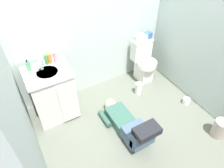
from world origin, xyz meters
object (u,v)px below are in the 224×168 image
(toiletry_bag, at_px, (148,35))
(toilet_paper_roll, at_px, (186,101))
(vanity_cabinet, at_px, (53,93))
(person_plumber, at_px, (128,125))
(soap_dispenser, at_px, (28,66))
(paper_towel_roll, at_px, (138,88))
(bottle_amber, at_px, (49,59))
(bottle_pink, at_px, (55,58))
(bottle_white, at_px, (36,67))
(trash_can, at_px, (220,128))
(bottle_clear, at_px, (41,64))
(tissue_box, at_px, (140,38))
(faucet, at_px, (43,62))
(toilet, at_px, (143,61))
(bottle_green, at_px, (46,60))

(toiletry_bag, distance_m, toilet_paper_roll, 1.25)
(vanity_cabinet, relative_size, person_plumber, 0.77)
(soap_dispenser, relative_size, toilet_paper_roll, 1.51)
(paper_towel_roll, bearing_deg, bottle_amber, 161.89)
(vanity_cabinet, bearing_deg, toilet_paper_roll, -23.73)
(toiletry_bag, height_order, toilet_paper_roll, toiletry_bag)
(person_plumber, height_order, bottle_pink, bottle_pink)
(bottle_white, height_order, paper_towel_roll, bottle_white)
(vanity_cabinet, distance_m, toiletry_bag, 1.79)
(soap_dispenser, xyz_separation_m, trash_can, (2.02, -1.62, -0.75))
(bottle_clear, distance_m, bottle_amber, 0.16)
(bottle_pink, xyz_separation_m, trash_can, (1.66, -1.61, -0.77))
(tissue_box, distance_m, paper_towel_roll, 0.84)
(trash_can, bearing_deg, toilet_paper_roll, 84.80)
(trash_can, bearing_deg, faucet, 138.23)
(toilet, height_order, soap_dispenser, soap_dispenser)
(soap_dispenser, xyz_separation_m, bottle_clear, (0.15, -0.05, 0.01))
(toilet, bearing_deg, person_plumber, -134.22)
(toiletry_bag, relative_size, toilet_paper_roll, 1.13)
(bottle_white, height_order, bottle_clear, bottle_clear)
(bottle_amber, bearing_deg, soap_dispenser, -173.85)
(vanity_cabinet, distance_m, trash_can, 2.37)
(paper_towel_roll, relative_size, toilet_paper_roll, 2.00)
(vanity_cabinet, distance_m, faucet, 0.47)
(vanity_cabinet, relative_size, bottle_amber, 5.61)
(bottle_clear, relative_size, trash_can, 0.56)
(vanity_cabinet, relative_size, faucet, 8.20)
(bottle_clear, height_order, toilet_paper_roll, bottle_clear)
(vanity_cabinet, xyz_separation_m, toilet_paper_roll, (1.89, -0.83, -0.37))
(person_plumber, bearing_deg, paper_towel_roll, 45.25)
(person_plumber, relative_size, bottle_clear, 6.80)
(trash_can, distance_m, paper_towel_roll, 1.33)
(tissue_box, bearing_deg, faucet, -179.54)
(toiletry_bag, relative_size, bottle_amber, 0.85)
(soap_dispenser, bearing_deg, bottle_white, -27.10)
(bottle_amber, bearing_deg, toilet, -3.27)
(bottle_amber, xyz_separation_m, bottle_pink, (0.07, -0.03, 0.01))
(soap_dispenser, relative_size, bottle_white, 1.47)
(bottle_clear, xyz_separation_m, bottle_green, (0.09, 0.07, -0.00))
(bottle_white, bearing_deg, soap_dispenser, 152.90)
(faucet, xyz_separation_m, trash_can, (1.83, -1.64, -0.73))
(faucet, distance_m, person_plumber, 1.43)
(tissue_box, distance_m, bottle_pink, 1.43)
(tissue_box, bearing_deg, paper_towel_roll, -121.88)
(soap_dispenser, xyz_separation_m, bottle_pink, (0.36, -0.00, 0.02))
(tissue_box, height_order, bottle_green, bottle_green)
(faucet, bearing_deg, paper_towel_roll, -16.46)
(faucet, xyz_separation_m, soap_dispenser, (-0.19, -0.02, 0.02))
(toiletry_bag, bearing_deg, soap_dispenser, -179.03)
(toilet, distance_m, faucet, 1.72)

